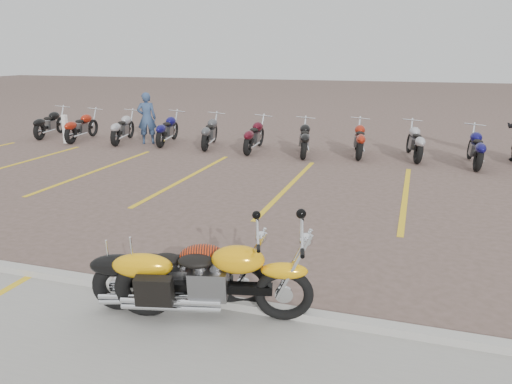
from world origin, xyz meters
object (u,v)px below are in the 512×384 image
(bollard, at_px, (65,129))
(yellow_cruiser, at_px, (209,281))
(flame_cruiser, at_px, (177,276))
(person_a, at_px, (147,118))

(bollard, bearing_deg, yellow_cruiser, -45.03)
(yellow_cruiser, relative_size, flame_cruiser, 1.12)
(flame_cruiser, distance_m, person_a, 12.09)
(yellow_cruiser, height_order, flame_cruiser, yellow_cruiser)
(person_a, bearing_deg, flame_cruiser, 95.25)
(flame_cruiser, bearing_deg, bollard, 114.93)
(yellow_cruiser, height_order, person_a, person_a)
(yellow_cruiser, height_order, bollard, bollard)
(yellow_cruiser, distance_m, person_a, 12.41)
(yellow_cruiser, xyz_separation_m, bollard, (-9.55, 9.56, 0.01))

